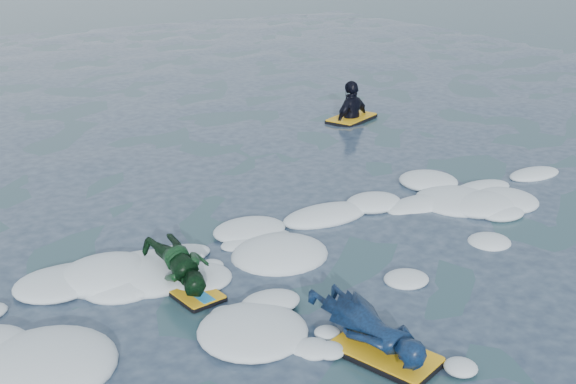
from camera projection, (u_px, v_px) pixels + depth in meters
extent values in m
plane|color=#182F39|center=(329.00, 288.00, 7.84)|extent=(120.00, 120.00, 0.00)
cube|color=black|center=(385.00, 355.00, 6.57)|extent=(0.82, 1.11, 0.05)
cube|color=#F2AD14|center=(385.00, 351.00, 6.56)|extent=(0.80, 1.08, 0.02)
imported|color=navy|center=(369.00, 325.00, 6.70)|extent=(0.55, 1.49, 0.35)
cube|color=black|center=(191.00, 291.00, 7.70)|extent=(0.54, 0.84, 0.04)
cube|color=#F2AD14|center=(191.00, 289.00, 7.69)|extent=(0.52, 0.82, 0.01)
cube|color=#1B85CD|center=(191.00, 288.00, 7.69)|extent=(0.24, 0.76, 0.00)
imported|color=#103B17|center=(182.00, 266.00, 7.78)|extent=(0.68, 1.23, 0.45)
cube|color=black|center=(352.00, 119.00, 14.39)|extent=(1.25, 0.99, 0.06)
cube|color=#F2AD14|center=(352.00, 117.00, 14.38)|extent=(1.23, 0.96, 0.02)
imported|color=black|center=(351.00, 122.00, 14.41)|extent=(1.04, 0.65, 1.66)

